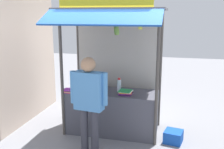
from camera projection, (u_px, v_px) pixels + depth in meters
ground_plane at (112, 131)px, 5.43m from camera, size 20.00×20.00×0.00m
stall_counter at (112, 112)px, 5.34m from camera, size 1.80×0.72×0.85m
stall_structure at (114, 47)px, 5.20m from camera, size 2.00×1.64×2.82m
water_bottle_mid_right at (96, 83)px, 5.42m from camera, size 0.08×0.08×0.28m
water_bottle_left at (85, 80)px, 5.64m from camera, size 0.08×0.08×0.27m
water_bottle_front_left at (103, 85)px, 5.34m from camera, size 0.07×0.07×0.23m
water_bottle_back_right at (80, 80)px, 5.65m from camera, size 0.08×0.08×0.29m
water_bottle_far_left at (119, 85)px, 5.20m from camera, size 0.08×0.08×0.28m
magazine_stack_back_left at (68, 91)px, 5.19m from camera, size 0.22×0.25×0.06m
magazine_stack_center at (126, 92)px, 5.05m from camera, size 0.27×0.28×0.08m
magazine_stack_far_right at (88, 90)px, 5.23m from camera, size 0.26×0.27×0.06m
banana_bunch_inner_right at (141, 26)px, 4.37m from camera, size 0.09×0.09×0.23m
banana_bunch_rightmost at (117, 30)px, 4.48m from camera, size 0.11×0.10×0.33m
vendor_person at (89, 97)px, 4.36m from camera, size 0.64×0.27×1.69m
plastic_crate at (173, 137)px, 4.95m from camera, size 0.38×0.38×0.23m
neighbour_wall at (25, 53)px, 5.85m from camera, size 0.20×2.40×3.05m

